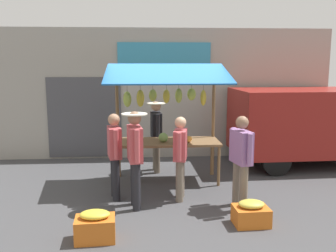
{
  "coord_description": "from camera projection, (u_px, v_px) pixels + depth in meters",
  "views": [
    {
      "loc": [
        0.52,
        7.74,
        2.51
      ],
      "look_at": [
        0.0,
        0.3,
        1.25
      ],
      "focal_mm": 40.04,
      "sensor_mm": 36.0,
      "label": 1
    }
  ],
  "objects": [
    {
      "name": "ground_plane",
      "position": [
        167.0,
        181.0,
        8.07
      ],
      "size": [
        40.0,
        40.0,
        0.0
      ],
      "primitive_type": "plane",
      "color": "#424244"
    },
    {
      "name": "street_backdrop",
      "position": [
        160.0,
        94.0,
        9.94
      ],
      "size": [
        9.0,
        0.3,
        3.4
      ],
      "color": "#9E998E",
      "rests_on": "ground"
    },
    {
      "name": "market_stall",
      "position": [
        167.0,
        109.0,
        7.85
      ],
      "size": [
        2.5,
        1.46,
        2.5
      ],
      "color": "brown",
      "rests_on": "ground"
    },
    {
      "name": "vendor_with_sunhat",
      "position": [
        156.0,
        131.0,
        8.63
      ],
      "size": [
        0.42,
        0.7,
        1.64
      ],
      "rotation": [
        0.0,
        0.0,
        1.65
      ],
      "color": "#726656",
      "rests_on": "ground"
    },
    {
      "name": "shopper_in_grey_tee",
      "position": [
        180.0,
        153.0,
        6.84
      ],
      "size": [
        0.31,
        0.66,
        1.55
      ],
      "rotation": [
        0.0,
        0.0,
        -1.77
      ],
      "color": "#726656",
      "rests_on": "ground"
    },
    {
      "name": "shopper_with_ponytail",
      "position": [
        135.0,
        151.0,
        6.42
      ],
      "size": [
        0.44,
        0.71,
        1.7
      ],
      "rotation": [
        0.0,
        0.0,
        -1.43
      ],
      "color": "#232328",
      "rests_on": "ground"
    },
    {
      "name": "shopper_with_shopping_bag",
      "position": [
        115.0,
        150.0,
        6.89
      ],
      "size": [
        0.3,
        0.68,
        1.6
      ],
      "rotation": [
        0.0,
        0.0,
        -1.39
      ],
      "color": "#232328",
      "rests_on": "ground"
    },
    {
      "name": "shopper_in_striped_shirt",
      "position": [
        241.0,
        156.0,
        6.43
      ],
      "size": [
        0.32,
        0.68,
        1.62
      ],
      "rotation": [
        0.0,
        0.0,
        -1.35
      ],
      "color": "#726656",
      "rests_on": "ground"
    },
    {
      "name": "parked_van",
      "position": [
        317.0,
        120.0,
        9.22
      ],
      "size": [
        4.45,
        1.98,
        1.88
      ],
      "rotation": [
        0.0,
        0.0,
        0.03
      ],
      "color": "maroon",
      "rests_on": "ground"
    },
    {
      "name": "produce_crate_near",
      "position": [
        251.0,
        214.0,
        5.85
      ],
      "size": [
        0.56,
        0.44,
        0.4
      ],
      "color": "#D1661E",
      "rests_on": "ground"
    },
    {
      "name": "produce_crate_side",
      "position": [
        95.0,
        227.0,
        5.33
      ],
      "size": [
        0.59,
        0.44,
        0.45
      ],
      "color": "#D1661E",
      "rests_on": "ground"
    }
  ]
}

